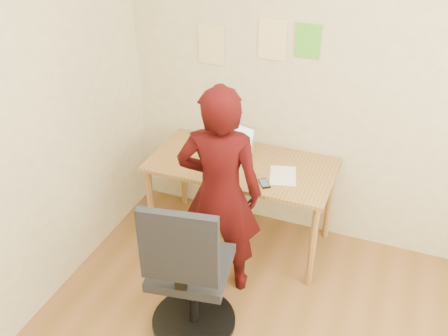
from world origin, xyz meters
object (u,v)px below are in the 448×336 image
at_px(desk, 242,173).
at_px(laptop, 229,150).
at_px(person, 220,194).
at_px(phone, 264,183).
at_px(office_chair, 189,279).

xyz_separation_m(desk, laptop, (-0.13, 0.08, 0.14)).
bearing_deg(person, desk, -99.33).
bearing_deg(desk, phone, -40.52).
xyz_separation_m(desk, phone, (0.25, -0.21, 0.09)).
xyz_separation_m(office_chair, person, (0.01, 0.52, 0.32)).
xyz_separation_m(phone, office_chair, (-0.23, -0.81, -0.28)).
height_order(laptop, office_chair, office_chair).
distance_m(office_chair, person, 0.61).
relative_size(office_chair, person, 0.70).
relative_size(laptop, person, 0.26).
height_order(phone, person, person).
relative_size(desk, phone, 10.45).
bearing_deg(phone, desk, 104.69).
height_order(laptop, phone, laptop).
bearing_deg(phone, office_chair, -140.52).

